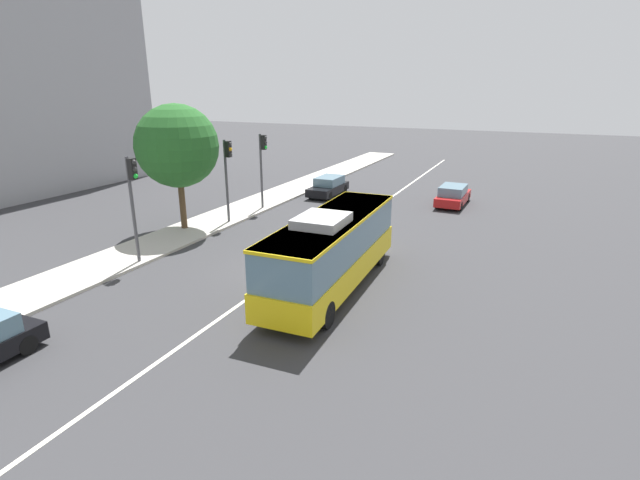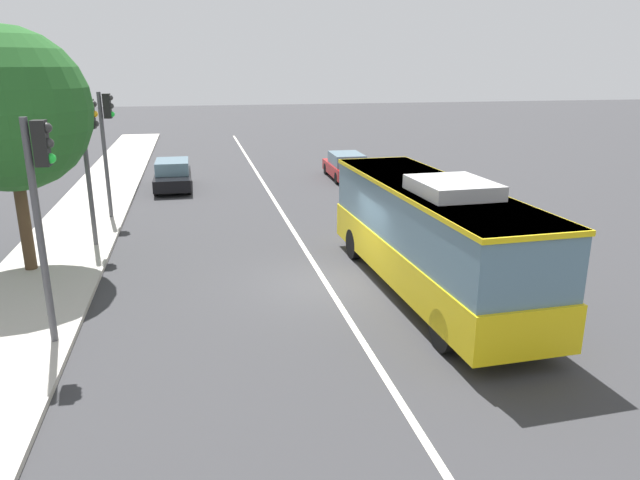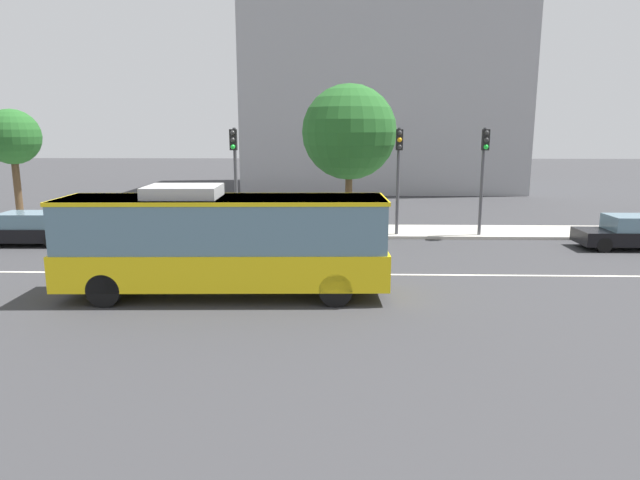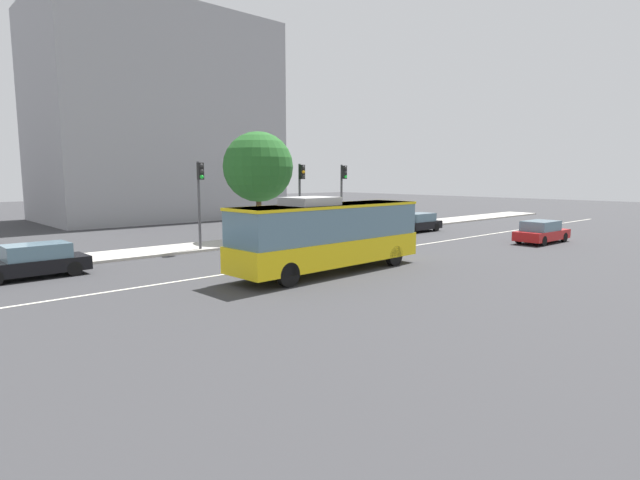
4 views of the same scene
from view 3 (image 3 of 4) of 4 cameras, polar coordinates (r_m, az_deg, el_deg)
ground_plane at (r=20.14m, az=-4.52°, el=-3.50°), size 160.00×160.00×0.00m
sidewalk_kerb at (r=28.14m, az=-2.77°, el=0.93°), size 80.00×3.28×0.14m
lane_centre_line at (r=20.14m, az=-4.52°, el=-3.48°), size 76.00×0.16×0.01m
transit_bus at (r=17.38m, az=-9.86°, el=0.10°), size 10.08×2.84×3.46m
sedan_black at (r=27.75m, az=29.45°, el=0.69°), size 4.50×1.82×1.46m
sedan_black_ahead at (r=28.29m, az=-27.77°, el=1.03°), size 4.55×1.92×1.46m
traffic_light_near_corner at (r=27.29m, az=16.45°, el=7.55°), size 0.33×0.62×5.20m
traffic_light_mid_block at (r=26.61m, az=8.07°, el=7.82°), size 0.34×0.62×5.20m
traffic_light_far_corner at (r=26.68m, az=-8.76°, el=7.80°), size 0.33×0.62×5.20m
street_tree_kerbside_left at (r=32.97m, az=-29.04°, el=9.14°), size 2.82×2.82×6.16m
street_tree_kerbside_centre at (r=28.14m, az=3.02°, el=10.97°), size 4.72×4.72×7.35m
office_block_background at (r=50.91m, az=6.09°, el=16.97°), size 22.76×14.52×20.40m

